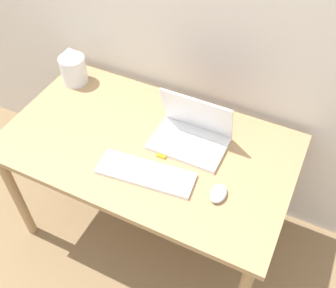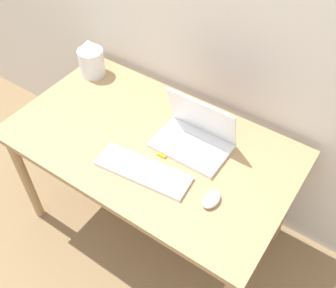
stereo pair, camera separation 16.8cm
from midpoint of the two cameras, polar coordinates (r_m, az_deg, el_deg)
ground_plane at (r=2.27m, az=-5.81°, el=-18.55°), size 12.00×12.00×0.00m
desk at (r=1.88m, az=0.05°, el=-1.49°), size 1.35×0.78×0.72m
laptop at (r=1.79m, az=6.63°, el=1.08°), size 0.34×0.23×0.24m
keyboard at (r=1.70m, az=-0.81°, el=-4.04°), size 0.44×0.18×0.02m
mouse at (r=1.62m, az=9.28°, el=-8.08°), size 0.07×0.10×0.03m
vase at (r=2.17m, az=-8.93°, el=12.18°), size 0.14×0.14×0.21m
mp3_player at (r=1.77m, az=2.16°, el=-1.44°), size 0.04×0.05×0.01m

